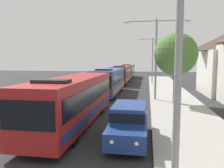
# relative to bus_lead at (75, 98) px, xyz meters

# --- Properties ---
(bus_lead) EXTENTS (2.58, 11.50, 3.21)m
(bus_lead) POSITION_rel_bus_lead_xyz_m (0.00, 0.00, 0.00)
(bus_lead) COLOR maroon
(bus_lead) RESTS_ON ground_plane
(bus_second_in_line) EXTENTS (2.58, 10.69, 3.21)m
(bus_second_in_line) POSITION_rel_bus_lead_xyz_m (-0.00, 12.79, -0.00)
(bus_second_in_line) COLOR #284C8C
(bus_second_in_line) RESTS_ON ground_plane
(bus_middle) EXTENTS (2.58, 11.04, 3.21)m
(bus_middle) POSITION_rel_bus_lead_xyz_m (-0.00, 25.88, -0.00)
(bus_middle) COLOR maroon
(bus_middle) RESTS_ON ground_plane
(bus_fourth_in_line) EXTENTS (2.58, 11.48, 3.21)m
(bus_fourth_in_line) POSITION_rel_bus_lead_xyz_m (-0.00, 38.42, -0.00)
(bus_fourth_in_line) COLOR #33724C
(bus_fourth_in_line) RESTS_ON ground_plane
(white_suv) EXTENTS (1.86, 4.85, 1.90)m
(white_suv) POSITION_rel_bus_lead_xyz_m (3.70, -2.42, -0.66)
(white_suv) COLOR navy
(white_suv) RESTS_ON ground_plane
(streetlamp_near) EXTENTS (5.34, 0.28, 8.92)m
(streetlamp_near) POSITION_rel_bus_lead_xyz_m (5.40, -7.41, 3.83)
(streetlamp_near) COLOR gray
(streetlamp_near) RESTS_ON sidewalk
(streetlamp_mid) EXTENTS (6.40, 0.28, 8.05)m
(streetlamp_mid) POSITION_rel_bus_lead_xyz_m (5.40, 9.32, 3.44)
(streetlamp_mid) COLOR gray
(streetlamp_mid) RESTS_ON sidewalk
(streetlamp_far) EXTENTS (4.97, 0.28, 7.82)m
(streetlamp_far) POSITION_rel_bus_lead_xyz_m (5.40, 26.05, 3.22)
(streetlamp_far) COLOR gray
(streetlamp_far) RESTS_ON sidewalk
(roadside_tree) EXTENTS (3.90, 3.90, 6.49)m
(roadside_tree) POSITION_rel_bus_lead_xyz_m (7.11, 7.56, 2.99)
(roadside_tree) COLOR #4C3823
(roadside_tree) RESTS_ON sidewalk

